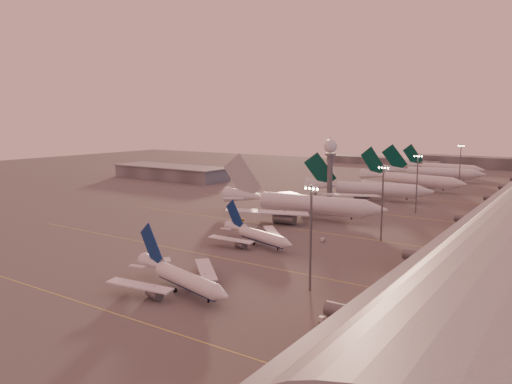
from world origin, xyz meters
The scene contains 24 objects.
ground centered at (0.00, 0.00, 0.00)m, with size 700.00×700.00×0.00m, color #555353.
taxiway_markings centered at (30.00, 56.00, 0.01)m, with size 180.00×185.25×0.02m.
hangar centered at (-120.00, 140.00, 4.32)m, with size 82.00×27.00×8.50m.
radar_tower centered at (5.00, 120.00, 20.95)m, with size 6.40×6.40×31.10m.
mast_a centered at (58.00, 0.00, 13.74)m, with size 3.60×0.56×25.00m.
mast_b centered at (55.00, 55.00, 13.74)m, with size 3.60×0.56×25.00m.
mast_c centered at (50.00, 110.00, 13.74)m, with size 3.60×0.56×25.00m.
mast_d centered at (48.00, 200.00, 13.74)m, with size 3.60×0.56×25.00m.
distant_horizon centered at (2.62, 325.14, 3.89)m, with size 165.00×37.50×9.00m.
narrowbody_near centered at (33.74, -17.67, 2.84)m, with size 35.26×27.79×14.04m.
narrowbody_mid centered at (24.50, 27.76, 2.62)m, with size 32.08×25.20×12.93m.
widebody_white centered at (14.80, 73.61, 4.35)m, with size 71.24×56.84×25.07m.
greentail_a centered at (20.45, 130.38, 4.05)m, with size 62.08×49.57×22.91m.
greentail_b centered at (26.71, 178.65, 4.11)m, with size 63.61×50.96×23.26m.
greentail_c centered at (26.91, 223.31, 4.06)m, with size 63.02×50.56×22.98m.
greentail_d centered at (22.86, 264.07, 3.70)m, with size 57.72×46.43×20.97m.
gsv_catering_a centered at (68.75, -14.82, 2.08)m, with size 5.21×2.72×4.15m.
gsv_tug_mid centered at (2.36, 4.25, 0.45)m, with size 3.48×2.77×0.87m.
gsv_truck_b centered at (40.05, 43.53, 1.21)m, with size 6.24×3.76×2.37m.
gsv_truck_c centered at (-1.11, 56.00, 0.97)m, with size 4.78×4.13×1.89m.
gsv_catering_b centered at (73.13, 70.14, 2.30)m, with size 6.13×4.41×4.61m.
gsv_tug_far centered at (20.61, 96.78, 0.46)m, with size 3.09×3.66×0.90m.
gsv_truck_d centered at (-9.61, 133.65, 1.27)m, with size 2.55×6.27×2.49m.
gsv_tug_hangar centered at (34.44, 154.58, 0.57)m, with size 3.98×2.52×1.10m.
Camera 1 is at (110.41, -99.93, 40.17)m, focal length 35.00 mm.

